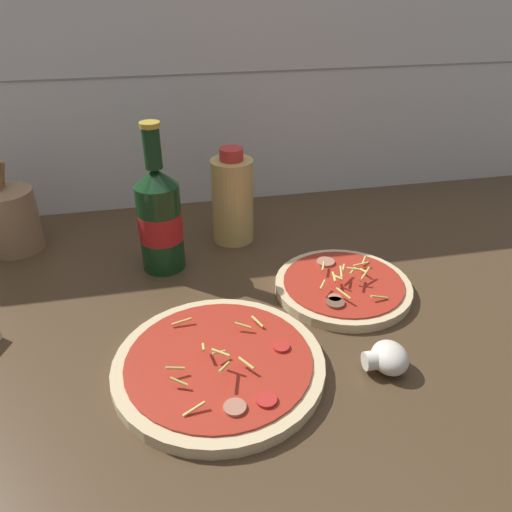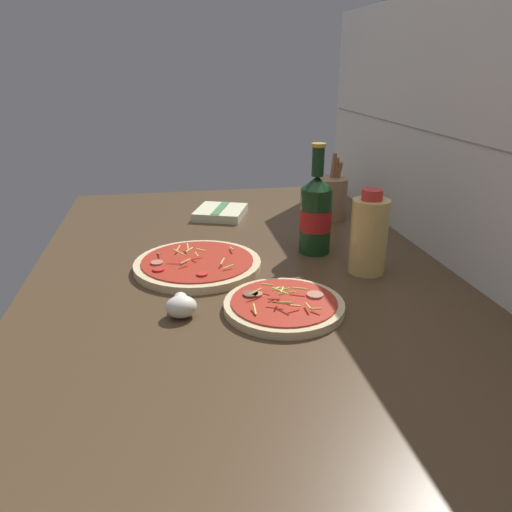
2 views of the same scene
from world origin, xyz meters
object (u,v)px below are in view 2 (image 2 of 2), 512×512
Objects in this scene: pizza_far at (284,305)px; beer_bottle at (316,213)px; mushroom_left at (181,306)px; dish_towel at (221,212)px; utensil_crock at (330,197)px; pizza_near at (198,264)px; oil_bottle at (369,235)px.

pizza_far is 32.50cm from beer_bottle.
mushroom_left reaches higher than dish_towel.
utensil_crock is 31.95cm from dish_towel.
mushroom_left is at bearing -11.25° from pizza_near.
beer_bottle is 29.63cm from utensil_crock.
pizza_near is 1.08× the size of beer_bottle.
oil_bottle is (13.67, 7.63, -1.14)cm from beer_bottle.
pizza_far is at bearing 32.45° from pizza_near.
beer_bottle reaches higher than oil_bottle.
beer_bottle reaches higher than pizza_far.
utensil_crock is 1.02× the size of dish_towel.
dish_towel is at bearing -175.52° from pizza_far.
beer_bottle is at bearing 29.57° from dish_towel.
mushroom_left is (21.57, -4.29, 0.98)cm from pizza_near.
pizza_far is 3.76× the size of mushroom_left.
pizza_far is 0.86× the size of beer_bottle.
beer_bottle is 38.77cm from dish_towel.
mushroom_left is at bearing -71.27° from oil_bottle.
oil_bottle is 40.74cm from utensil_crock.
beer_bottle is at bearing -24.67° from utensil_crock.
pizza_far is at bearing 87.41° from mushroom_left.
pizza_far is 1.21× the size of dish_towel.
pizza_far is (22.41, 14.25, -0.07)cm from pizza_near.
pizza_far is at bearing -26.35° from beer_bottle.
mushroom_left is (13.59, -40.08, -6.38)cm from oil_bottle.
oil_bottle reaches higher than mushroom_left.
beer_bottle is 1.41× the size of oil_bottle.
oil_bottle is at bearing 123.81° from pizza_far.
pizza_far is 1.22× the size of oil_bottle.
mushroom_left is 0.32× the size of dish_towel.
utensil_crock reaches higher than mushroom_left.
mushroom_left is (-0.84, -18.54, 1.05)cm from pizza_far.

